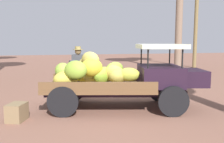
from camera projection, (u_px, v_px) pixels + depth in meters
The scene contains 5 objects.
ground_plane at pixel (117, 105), 7.14m from camera, with size 60.00×60.00×0.00m, color brown.
truck at pixel (121, 77), 6.75m from camera, with size 4.65×2.58×1.84m.
farmer at pixel (78, 68), 8.20m from camera, with size 0.56×0.52×1.75m.
wooden_crate at pixel (17, 112), 5.69m from camera, with size 0.50×0.37×0.43m, color olive.
loose_banana_bunch at pixel (95, 87), 9.01m from camera, with size 0.53×0.43×0.38m, color gold.
Camera 1 is at (-1.85, -6.71, 1.89)m, focal length 37.94 mm.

